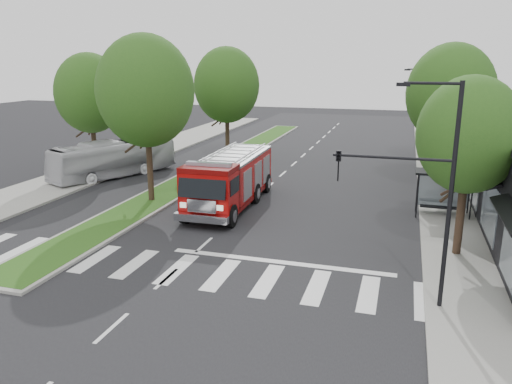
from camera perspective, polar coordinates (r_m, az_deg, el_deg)
ground at (r=24.24m, az=-5.96°, el=-6.03°), size 140.00×140.00×0.00m
sidewalk_right at (r=32.22m, az=22.53°, el=-1.65°), size 5.00×80.00×0.15m
sidewalk_left at (r=39.63m, az=-19.96°, el=1.56°), size 5.00×80.00×0.15m
median at (r=42.46m, az=-4.17°, el=3.28°), size 3.00×50.00×0.15m
bus_shelter at (r=29.82m, az=20.75°, el=1.17°), size 3.20×1.60×2.61m
tree_right_near at (r=23.20m, az=23.18°, el=5.97°), size 4.40×4.40×8.05m
tree_right_mid at (r=35.00m, az=21.35°, el=10.42°), size 5.60×5.60×9.72m
tree_right_far at (r=45.00m, az=20.37°, el=10.47°), size 5.00×5.00×8.73m
tree_median_near at (r=30.73m, az=-12.51°, el=11.19°), size 5.80×5.80×10.16m
tree_median_far at (r=43.51m, az=-3.38°, el=12.09°), size 5.60×5.60×9.72m
tree_left_mid at (r=40.09m, az=-18.45°, el=10.66°), size 5.20×5.20×9.16m
streetlight_right_near at (r=17.81m, az=18.66°, el=1.22°), size 4.08×0.22×8.00m
streetlight_right_far at (r=41.08m, az=18.88°, el=8.35°), size 2.11×0.20×8.00m
fire_engine at (r=30.00m, az=-3.00°, el=1.38°), size 3.16×9.79×3.37m
city_bus at (r=39.14m, az=-15.91°, el=3.69°), size 6.24×10.00×2.77m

